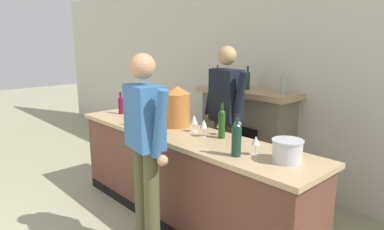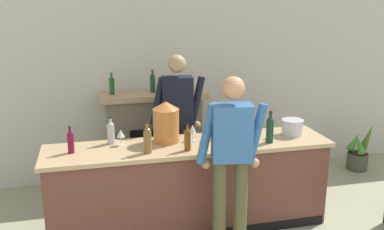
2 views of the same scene
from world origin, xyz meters
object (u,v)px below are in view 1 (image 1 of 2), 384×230
(wine_bottle_cabernet_heavy, at_px, (222,123))
(wine_bottle_burgundy_dark, at_px, (142,114))
(ice_bucket_steel, at_px, (287,151))
(wine_bottle_rose_blush, at_px, (164,122))
(wine_bottle_port_short, at_px, (152,106))
(wine_bottle_merlot_tall, at_px, (237,138))
(wine_glass_back_row, at_px, (151,109))
(person_bartender, at_px, (225,118))
(wine_glass_front_right, at_px, (220,124))
(person_customer, at_px, (146,148))
(wine_glass_by_dispenser, at_px, (256,142))
(fireplace_stone, at_px, (246,136))
(wine_glass_front_left, at_px, (204,124))
(wine_bottle_riesling_slim, at_px, (121,104))
(wine_glass_near_bucket, at_px, (194,120))
(copper_dispenser, at_px, (178,106))

(wine_bottle_cabernet_heavy, bearing_deg, wine_bottle_burgundy_dark, -160.56)
(ice_bucket_steel, xyz_separation_m, wine_bottle_rose_blush, (-1.25, -0.22, 0.04))
(wine_bottle_port_short, distance_m, wine_bottle_merlot_tall, 1.67)
(ice_bucket_steel, relative_size, wine_glass_back_row, 1.45)
(person_bartender, distance_m, wine_glass_front_right, 0.54)
(wine_glass_front_right, bearing_deg, person_customer, -94.73)
(wine_bottle_port_short, height_order, wine_glass_by_dispenser, wine_bottle_port_short)
(wine_bottle_port_short, xyz_separation_m, wine_bottle_merlot_tall, (1.64, -0.36, 0.02))
(fireplace_stone, xyz_separation_m, wine_glass_front_left, (0.44, -1.23, 0.44))
(person_customer, bearing_deg, wine_bottle_burgundy_dark, 147.04)
(wine_bottle_riesling_slim, height_order, wine_bottle_merlot_tall, wine_bottle_merlot_tall)
(wine_bottle_rose_blush, relative_size, wine_glass_near_bucket, 1.59)
(wine_bottle_cabernet_heavy, height_order, wine_bottle_burgundy_dark, wine_bottle_cabernet_heavy)
(copper_dispenser, distance_m, wine_bottle_riesling_slim, 0.99)
(wine_bottle_port_short, bearing_deg, fireplace_stone, 60.61)
(wine_glass_front_left, bearing_deg, ice_bucket_steel, -1.24)
(wine_bottle_riesling_slim, bearing_deg, person_bartender, 27.60)
(ice_bucket_steel, distance_m, wine_glass_back_row, 1.89)
(ice_bucket_steel, xyz_separation_m, wine_bottle_cabernet_heavy, (-0.78, 0.11, 0.06))
(copper_dispenser, xyz_separation_m, ice_bucket_steel, (1.41, -0.10, -0.13))
(wine_bottle_burgundy_dark, distance_m, wine_glass_front_right, 0.87)
(wine_glass_front_left, bearing_deg, wine_glass_front_right, 68.45)
(person_customer, relative_size, wine_bottle_merlot_tall, 5.18)
(wine_bottle_port_short, relative_size, wine_glass_front_right, 1.82)
(person_bartender, xyz_separation_m, wine_bottle_burgundy_dark, (-0.47, -0.81, 0.09))
(fireplace_stone, relative_size, wine_bottle_merlot_tall, 4.53)
(wine_glass_by_dispenser, xyz_separation_m, wine_glass_near_bucket, (-0.87, 0.12, 0.01))
(wine_glass_near_bucket, bearing_deg, wine_bottle_rose_blush, -112.50)
(wine_bottle_cabernet_heavy, height_order, wine_glass_by_dispenser, wine_bottle_cabernet_heavy)
(copper_dispenser, height_order, wine_glass_near_bucket, copper_dispenser)
(fireplace_stone, distance_m, wine_bottle_rose_blush, 1.55)
(person_customer, relative_size, person_bartender, 0.98)
(ice_bucket_steel, bearing_deg, copper_dispenser, 176.13)
(wine_glass_by_dispenser, bearing_deg, wine_bottle_port_short, 172.68)
(wine_bottle_riesling_slim, bearing_deg, wine_glass_front_right, 7.51)
(wine_glass_front_left, xyz_separation_m, wine_glass_by_dispenser, (0.67, -0.07, -0.01))
(wine_glass_by_dispenser, bearing_deg, wine_bottle_burgundy_dark, -173.92)
(wine_glass_near_bucket, bearing_deg, wine_glass_back_row, 178.46)
(ice_bucket_steel, distance_m, wine_glass_near_bucket, 1.13)
(wine_bottle_rose_blush, bearing_deg, person_customer, -54.42)
(person_bartender, bearing_deg, wine_glass_front_right, -53.86)
(person_customer, xyz_separation_m, wine_glass_near_bucket, (-0.19, 0.73, 0.09))
(wine_bottle_rose_blush, height_order, wine_glass_by_dispenser, wine_bottle_rose_blush)
(wine_bottle_riesling_slim, distance_m, wine_glass_near_bucket, 1.26)
(wine_bottle_merlot_tall, distance_m, wine_glass_by_dispenser, 0.17)
(person_bartender, xyz_separation_m, wine_glass_back_row, (-0.71, -0.52, 0.07))
(person_customer, bearing_deg, wine_glass_back_row, 141.61)
(copper_dispenser, height_order, wine_bottle_burgundy_dark, copper_dispenser)
(person_customer, relative_size, ice_bucket_steel, 7.32)
(ice_bucket_steel, bearing_deg, wine_glass_near_bucket, 176.23)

